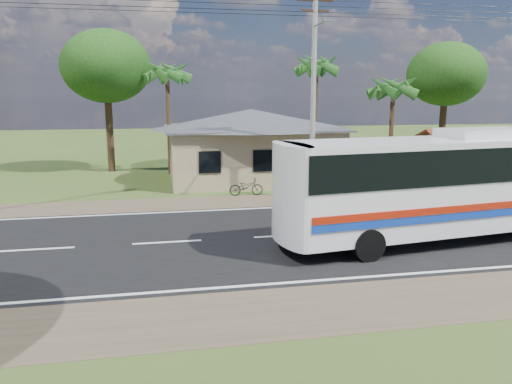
% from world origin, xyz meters
% --- Properties ---
extents(ground, '(120.00, 120.00, 0.00)m').
position_xyz_m(ground, '(0.00, 0.00, 0.00)').
color(ground, '#304B1B').
rests_on(ground, ground).
extents(road, '(120.00, 16.00, 0.03)m').
position_xyz_m(road, '(0.00, 0.00, 0.01)').
color(road, black).
rests_on(road, ground).
extents(house, '(12.40, 10.00, 5.00)m').
position_xyz_m(house, '(1.00, 13.00, 2.64)').
color(house, tan).
rests_on(house, ground).
extents(waiting_shed, '(5.20, 4.48, 3.35)m').
position_xyz_m(waiting_shed, '(13.00, 8.50, 2.73)').
color(waiting_shed, '#3C2216').
rests_on(waiting_shed, ground).
extents(concrete_barrier, '(7.00, 0.30, 0.90)m').
position_xyz_m(concrete_barrier, '(12.00, 5.60, 0.45)').
color(concrete_barrier, '#9E9E99').
rests_on(concrete_barrier, ground).
extents(utility_poles, '(32.80, 2.22, 11.00)m').
position_xyz_m(utility_poles, '(2.67, 6.49, 5.77)').
color(utility_poles, '#9E9E99').
rests_on(utility_poles, ground).
extents(palm_near, '(2.80, 2.80, 6.70)m').
position_xyz_m(palm_near, '(9.50, 11.00, 5.71)').
color(palm_near, '#47301E').
rests_on(palm_near, ground).
extents(palm_mid, '(2.80, 2.80, 8.20)m').
position_xyz_m(palm_mid, '(6.00, 15.50, 7.16)').
color(palm_mid, '#47301E').
rests_on(palm_mid, ground).
extents(palm_far, '(2.80, 2.80, 7.70)m').
position_xyz_m(palm_far, '(-4.00, 16.00, 6.68)').
color(palm_far, '#47301E').
rests_on(palm_far, ground).
extents(tree_behind_house, '(6.00, 6.00, 9.61)m').
position_xyz_m(tree_behind_house, '(-8.00, 18.00, 7.12)').
color(tree_behind_house, '#47301E').
rests_on(tree_behind_house, ground).
extents(tree_behind_shed, '(5.60, 5.60, 9.02)m').
position_xyz_m(tree_behind_shed, '(16.00, 16.00, 6.68)').
color(tree_behind_shed, '#47301E').
rests_on(tree_behind_shed, ground).
extents(coach_bus, '(13.50, 4.49, 4.12)m').
position_xyz_m(coach_bus, '(6.12, -1.48, 2.35)').
color(coach_bus, silver).
rests_on(coach_bus, ground).
extents(motorcycle, '(1.82, 0.71, 0.94)m').
position_xyz_m(motorcycle, '(-0.19, 7.87, 0.47)').
color(motorcycle, black).
rests_on(motorcycle, ground).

